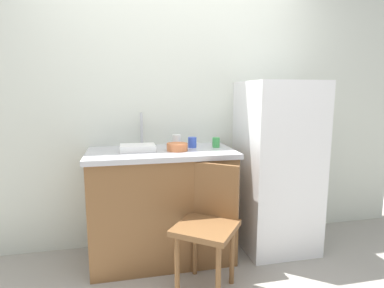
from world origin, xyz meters
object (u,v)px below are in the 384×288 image
object	(u,v)px
dish_tray	(138,148)
cup_blue	(192,142)
refrigerator	(277,166)
terracotta_bowl	(177,147)
chair	(209,221)
cup_green	(216,142)
cup_white	(177,141)

from	to	relation	value
dish_tray	cup_blue	distance (m)	0.47
refrigerator	terracotta_bowl	world-z (taller)	refrigerator
chair	cup_green	size ratio (longest dim) A/B	10.42
dish_tray	terracotta_bowl	size ratio (longest dim) A/B	1.63
dish_tray	cup_green	distance (m)	0.67
cup_blue	refrigerator	bearing A→B (deg)	-6.50
chair	cup_white	xyz separation A→B (m)	(-0.13, 0.62, 0.49)
terracotta_bowl	cup_green	world-z (taller)	cup_green
refrigerator	terracotta_bowl	bearing A→B (deg)	-177.57
chair	terracotta_bowl	world-z (taller)	terracotta_bowl
cup_white	refrigerator	bearing A→B (deg)	-9.60
dish_tray	cup_blue	world-z (taller)	cup_blue
refrigerator	terracotta_bowl	distance (m)	0.94
chair	terracotta_bowl	xyz separation A→B (m)	(-0.15, 0.43, 0.47)
cup_white	cup_green	xyz separation A→B (m)	(0.33, -0.10, -0.01)
refrigerator	chair	world-z (taller)	refrigerator
refrigerator	dish_tray	xyz separation A→B (m)	(-1.23, 0.02, 0.21)
cup_green	refrigerator	bearing A→B (deg)	-5.21
terracotta_bowl	dish_tray	bearing A→B (deg)	168.69
refrigerator	cup_blue	distance (m)	0.80
refrigerator	cup_white	bearing A→B (deg)	170.40
refrigerator	chair	bearing A→B (deg)	-148.18
cup_white	cup_green	bearing A→B (deg)	-16.69
terracotta_bowl	cup_white	bearing A→B (deg)	82.02
cup_white	cup_blue	size ratio (longest dim) A/B	1.20
chair	cup_white	size ratio (longest dim) A/B	8.37
dish_tray	cup_green	world-z (taller)	cup_green
dish_tray	refrigerator	bearing A→B (deg)	-1.14
cup_white	cup_green	distance (m)	0.35
refrigerator	dish_tray	size ratio (longest dim) A/B	5.37
dish_tray	cup_white	size ratio (longest dim) A/B	2.63
cup_white	cup_blue	world-z (taller)	cup_white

